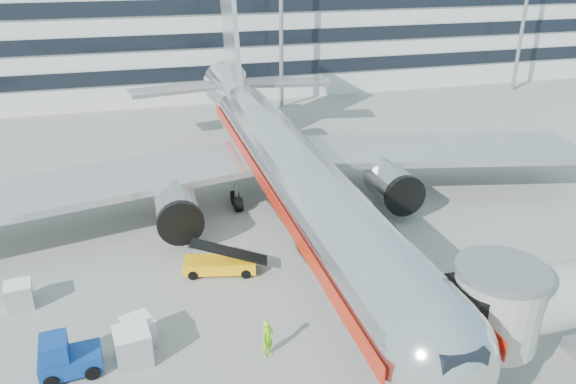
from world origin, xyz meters
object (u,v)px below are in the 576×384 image
object	(u,v)px
baggage_tug	(66,358)
cargo_container_right	(19,295)
cargo_container_left	(133,346)
cargo_container_front	(138,332)
belt_loader	(220,263)
ramp_worker	(268,338)
main_jet	(284,163)

from	to	relation	value
baggage_tug	cargo_container_right	world-z (taller)	baggage_tug
cargo_container_left	cargo_container_right	distance (m)	8.79
cargo_container_right	cargo_container_front	bearing A→B (deg)	-39.39
belt_loader	baggage_tug	bearing A→B (deg)	-140.42
baggage_tug	ramp_worker	size ratio (longest dim) A/B	1.45
baggage_tug	ramp_worker	world-z (taller)	baggage_tug
main_jet	cargo_container_front	bearing A→B (deg)	-131.67
cargo_container_left	ramp_worker	distance (m)	6.56
cargo_container_left	belt_loader	bearing A→B (deg)	52.05
ramp_worker	cargo_container_left	bearing A→B (deg)	133.52
belt_loader	cargo_container_left	bearing A→B (deg)	-127.95
belt_loader	cargo_container_right	distance (m)	11.46
cargo_container_left	baggage_tug	bearing A→B (deg)	-178.82
cargo_container_left	cargo_container_right	bearing A→B (deg)	133.25
cargo_container_left	cargo_container_front	size ratio (longest dim) A/B	1.01
belt_loader	cargo_container_left	xyz separation A→B (m)	(-5.42, -6.95, 0.27)
baggage_tug	ramp_worker	distance (m)	9.57
cargo_container_front	ramp_worker	distance (m)	6.66
baggage_tug	cargo_container_left	xyz separation A→B (m)	(3.06, 0.06, -0.02)
belt_loader	ramp_worker	bearing A→B (deg)	-83.19
main_jet	baggage_tug	xyz separation A→B (m)	(-14.49, -13.81, -3.31)
belt_loader	cargo_container_right	xyz separation A→B (m)	(-11.44, -0.55, 0.12)
main_jet	cargo_container_left	bearing A→B (deg)	-129.74
baggage_tug	cargo_container_right	xyz separation A→B (m)	(-2.96, 6.47, -0.17)
belt_loader	ramp_worker	xyz separation A→B (m)	(0.99, -8.32, 0.38)
cargo_container_front	cargo_container_right	bearing A→B (deg)	140.61
belt_loader	baggage_tug	distance (m)	11.01
belt_loader	ramp_worker	size ratio (longest dim) A/B	2.35
cargo_container_left	cargo_container_right	world-z (taller)	cargo_container_left
baggage_tug	cargo_container_front	distance (m)	3.59
baggage_tug	cargo_container_front	world-z (taller)	baggage_tug
main_jet	belt_loader	world-z (taller)	main_jet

